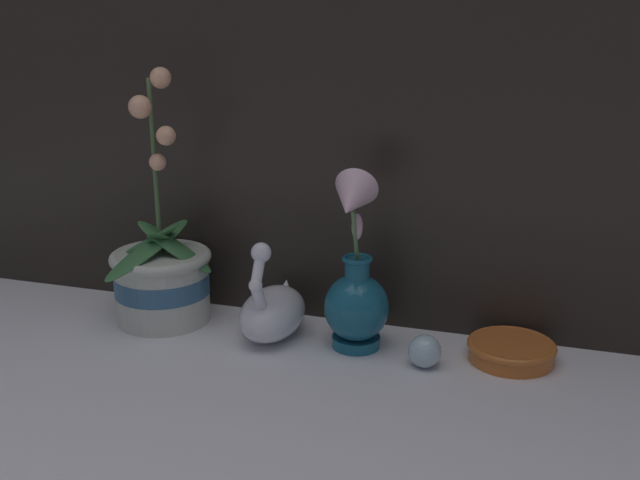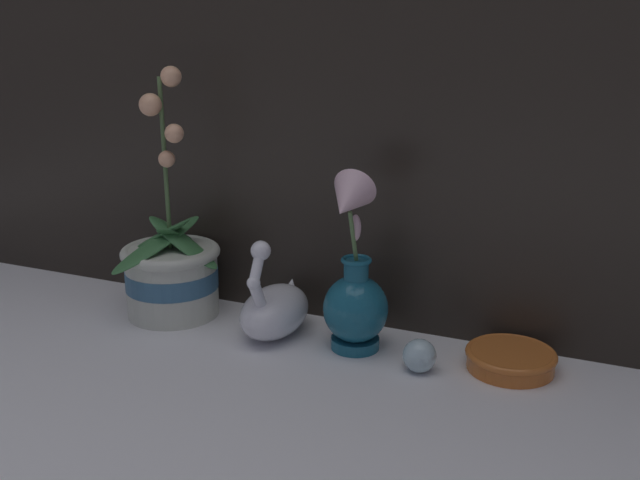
{
  "view_description": "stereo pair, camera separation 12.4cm",
  "coord_description": "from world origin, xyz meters",
  "px_view_note": "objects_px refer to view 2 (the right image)",
  "views": [
    {
      "loc": [
        0.36,
        -1.02,
        0.54
      ],
      "look_at": [
        0.0,
        0.11,
        0.19
      ],
      "focal_mm": 42.0,
      "sensor_mm": 36.0,
      "label": 1
    },
    {
      "loc": [
        0.47,
        -0.98,
        0.54
      ],
      "look_at": [
        0.0,
        0.11,
        0.19
      ],
      "focal_mm": 42.0,
      "sensor_mm": 36.0,
      "label": 2
    }
  ],
  "objects_px": {
    "orchid_potted_plant": "(171,270)",
    "glass_sphere": "(419,356)",
    "amber_dish": "(511,358)",
    "swan_figurine": "(275,308)",
    "blue_vase": "(354,290)"
  },
  "relations": [
    {
      "from": "orchid_potted_plant",
      "to": "glass_sphere",
      "type": "bearing_deg",
      "value": -5.49
    },
    {
      "from": "orchid_potted_plant",
      "to": "amber_dish",
      "type": "relative_size",
      "value": 3.18
    },
    {
      "from": "orchid_potted_plant",
      "to": "swan_figurine",
      "type": "relative_size",
      "value": 2.47
    },
    {
      "from": "blue_vase",
      "to": "amber_dish",
      "type": "bearing_deg",
      "value": 7.03
    },
    {
      "from": "orchid_potted_plant",
      "to": "amber_dish",
      "type": "height_order",
      "value": "orchid_potted_plant"
    },
    {
      "from": "orchid_potted_plant",
      "to": "blue_vase",
      "type": "xyz_separation_m",
      "value": [
        0.37,
        -0.01,
        0.02
      ]
    },
    {
      "from": "swan_figurine",
      "to": "orchid_potted_plant",
      "type": "bearing_deg",
      "value": 177.74
    },
    {
      "from": "amber_dish",
      "to": "blue_vase",
      "type": "bearing_deg",
      "value": -172.97
    },
    {
      "from": "glass_sphere",
      "to": "amber_dish",
      "type": "relative_size",
      "value": 0.37
    },
    {
      "from": "blue_vase",
      "to": "glass_sphere",
      "type": "distance_m",
      "value": 0.15
    },
    {
      "from": "swan_figurine",
      "to": "amber_dish",
      "type": "distance_m",
      "value": 0.41
    },
    {
      "from": "blue_vase",
      "to": "amber_dish",
      "type": "xyz_separation_m",
      "value": [
        0.26,
        0.03,
        -0.09
      ]
    },
    {
      "from": "blue_vase",
      "to": "amber_dish",
      "type": "height_order",
      "value": "blue_vase"
    },
    {
      "from": "swan_figurine",
      "to": "blue_vase",
      "type": "bearing_deg",
      "value": -2.0
    },
    {
      "from": "blue_vase",
      "to": "swan_figurine",
      "type": "bearing_deg",
      "value": 178.0
    }
  ]
}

